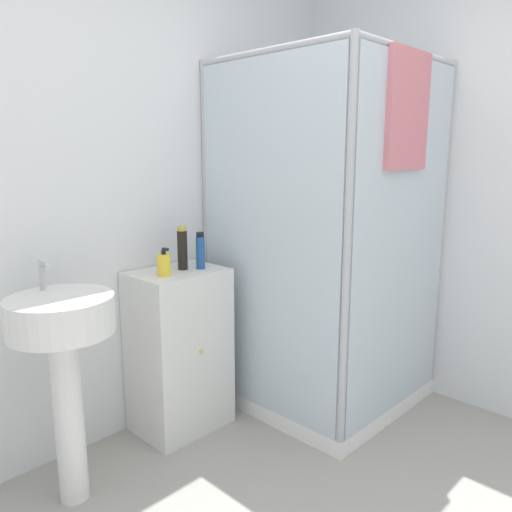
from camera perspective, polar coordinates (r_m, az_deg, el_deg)
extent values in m
cube|color=silver|center=(2.53, -18.58, 6.46)|extent=(6.40, 0.06, 2.50)
cube|color=white|center=(3.21, 7.31, -14.52)|extent=(1.00, 1.00, 0.09)
cylinder|color=#B2B2B7|center=(3.59, 6.16, 3.85)|extent=(0.04, 0.04, 1.95)
cylinder|color=#B2B2B7|center=(2.90, -5.64, 2.08)|extent=(0.04, 0.04, 1.95)
cylinder|color=#B2B2B7|center=(3.10, 20.30, 2.03)|extent=(0.04, 0.04, 1.95)
cylinder|color=#B2B2B7|center=(2.27, 10.32, -0.66)|extent=(0.04, 0.04, 1.95)
cylinder|color=#B2B2B7|center=(2.68, 17.28, 21.46)|extent=(0.96, 0.04, 0.04)
cylinder|color=#B2B2B7|center=(3.23, 0.94, 20.10)|extent=(0.96, 0.04, 0.04)
cylinder|color=#B2B2B7|center=(2.56, 1.46, 22.42)|extent=(0.04, 0.96, 0.04)
cylinder|color=#B2B2B7|center=(3.33, 13.47, 19.57)|extent=(0.04, 0.96, 0.04)
cube|color=silver|center=(2.66, 16.34, 1.43)|extent=(0.93, 0.01, 1.82)
cube|color=silver|center=(2.55, 1.17, 1.45)|extent=(0.01, 0.93, 1.82)
cylinder|color=#B7BABF|center=(3.40, 4.52, 0.83)|extent=(0.02, 0.02, 1.46)
cylinder|color=#B7BABF|center=(3.31, 5.41, 13.60)|extent=(0.07, 0.07, 0.04)
cube|color=#D1757F|center=(2.58, 17.01, 15.65)|extent=(0.37, 0.03, 0.56)
cube|color=silver|center=(2.72, -8.75, -10.57)|extent=(0.47, 0.35, 0.86)
sphere|color=gold|center=(2.56, -6.20, -10.83)|extent=(0.02, 0.02, 0.02)
cylinder|color=white|center=(2.31, -20.59, -16.92)|extent=(0.12, 0.12, 0.74)
cylinder|color=white|center=(2.14, -21.42, -6.30)|extent=(0.42, 0.42, 0.15)
cylinder|color=#B7BABF|center=(2.24, -23.26, -1.99)|extent=(0.02, 0.02, 0.13)
cube|color=#B7BABF|center=(2.20, -23.02, -0.75)|extent=(0.02, 0.07, 0.02)
cylinder|color=yellow|center=(2.48, -10.48, -1.01)|extent=(0.06, 0.06, 0.11)
cylinder|color=black|center=(2.46, -10.53, 0.44)|extent=(0.02, 0.02, 0.02)
cube|color=black|center=(2.45, -10.33, 0.76)|extent=(0.02, 0.04, 0.01)
cylinder|color=black|center=(2.59, -8.41, 0.65)|extent=(0.05, 0.05, 0.20)
cylinder|color=gold|center=(2.57, -8.48, 3.12)|extent=(0.04, 0.04, 0.02)
cylinder|color=#1E4C93|center=(2.60, -6.37, 0.36)|extent=(0.05, 0.05, 0.17)
cylinder|color=black|center=(2.58, -6.41, 2.45)|extent=(0.04, 0.04, 0.02)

